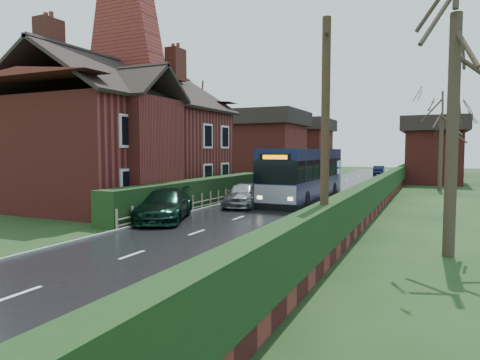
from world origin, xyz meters
The scene contains 17 objects.
ground centered at (0.00, 0.00, 0.00)m, with size 140.00×140.00×0.00m, color #2E4B20.
road centered at (0.00, 10.00, 0.01)m, with size 6.00×100.00×0.02m, color black.
pavement centered at (4.25, 10.00, 0.07)m, with size 2.50×100.00×0.14m, color slate.
kerb_right centered at (3.05, 10.00, 0.07)m, with size 0.12×100.00×0.14m, color gray.
kerb_left centered at (-3.05, 10.00, 0.05)m, with size 0.12×100.00×0.10m, color gray.
front_hedge centered at (-3.90, 5.00, 0.80)m, with size 1.20×16.00×1.60m, color black.
picket_fence centered at (-3.15, 5.00, 0.45)m, with size 0.10×16.00×0.90m, color gray, non-canonical shape.
right_wall_hedge centered at (5.80, 10.00, 1.02)m, with size 0.60×50.00×1.80m.
brick_house centered at (-8.73, 4.78, 4.38)m, with size 9.30×14.60×10.30m.
bus centered at (0.80, 10.51, 1.67)m, with size 2.60×11.10×3.36m.
car_silver centered at (-1.50, 5.94, 0.72)m, with size 1.70×4.24×1.44m, color #9E9EA3.
car_green centered at (-2.90, 0.02, 0.73)m, with size 2.05×5.04×1.46m, color black.
car_distant centered at (2.00, 41.98, 0.62)m, with size 1.32×3.77×1.24m, color #101B31.
bus_stop_sign centered at (4.00, 6.00, 1.82)m, with size 0.15×0.42×2.76m.
telegraph_pole centered at (5.80, -5.00, 3.46)m, with size 0.26×0.88×6.84m.
tree_right_far centered at (9.00, 21.78, 6.33)m, with size 4.38×4.38×8.47m.
tree_house_side centered at (-10.90, 18.00, 7.59)m, with size 4.47×4.47×10.17m.
Camera 1 is at (8.51, -16.58, 3.29)m, focal length 32.00 mm.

